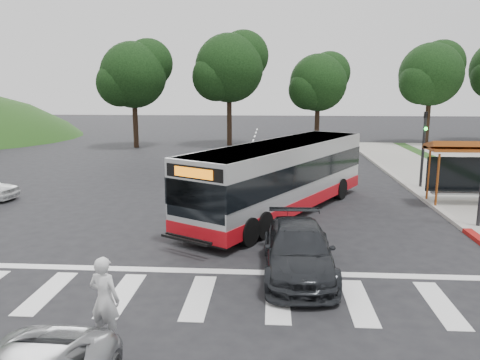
{
  "coord_description": "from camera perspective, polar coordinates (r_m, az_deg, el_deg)",
  "views": [
    {
      "loc": [
        1.79,
        -15.98,
        5.28
      ],
      "look_at": [
        0.56,
        2.23,
        1.6
      ],
      "focal_mm": 35.0,
      "sensor_mm": 36.0,
      "label": 1
    }
  ],
  "objects": [
    {
      "name": "ground",
      "position": [
        16.92,
        -2.42,
        -6.79
      ],
      "size": [
        140.0,
        140.0,
        0.0
      ],
      "primitive_type": "plane",
      "color": "black",
      "rests_on": "ground"
    },
    {
      "name": "sidewalk_east",
      "position": [
        26.21,
        24.35,
        -1.12
      ],
      "size": [
        4.0,
        40.0,
        0.12
      ],
      "primitive_type": "cube",
      "color": "gray",
      "rests_on": "ground"
    },
    {
      "name": "curb_east",
      "position": [
        25.57,
        20.15,
        -1.05
      ],
      "size": [
        0.3,
        40.0,
        0.15
      ],
      "primitive_type": "cube",
      "color": "#9E9991",
      "rests_on": "ground"
    },
    {
      "name": "crosswalk_ladder",
      "position": [
        12.31,
        -5.02,
        -14.01
      ],
      "size": [
        18.0,
        2.6,
        0.01
      ],
      "primitive_type": "cube",
      "color": "silver",
      "rests_on": "ground"
    },
    {
      "name": "bus_shelter",
      "position": [
        23.11,
        26.8,
        2.89
      ],
      "size": [
        4.2,
        1.6,
        2.86
      ],
      "color": "#954618",
      "rests_on": "sidewalk_east"
    },
    {
      "name": "traffic_signal_ne_short",
      "position": [
        25.84,
        21.49,
        4.38
      ],
      "size": [
        0.18,
        0.37,
        4.0
      ],
      "color": "black",
      "rests_on": "ground"
    },
    {
      "name": "tree_ne_a",
      "position": [
        46.32,
        22.33,
        11.94
      ],
      "size": [
        6.16,
        5.74,
        9.3
      ],
      "color": "black",
      "rests_on": "parking_lot"
    },
    {
      "name": "tree_north_a",
      "position": [
        42.24,
        -1.21,
        13.62
      ],
      "size": [
        6.6,
        6.15,
        10.17
      ],
      "color": "black",
      "rests_on": "ground"
    },
    {
      "name": "tree_north_b",
      "position": [
        44.25,
        9.61,
        11.73
      ],
      "size": [
        5.72,
        5.33,
        8.43
      ],
      "color": "black",
      "rests_on": "ground"
    },
    {
      "name": "tree_north_c",
      "position": [
        41.73,
        -12.75,
        12.51
      ],
      "size": [
        6.16,
        5.74,
        9.3
      ],
      "color": "black",
      "rests_on": "ground"
    },
    {
      "name": "transit_bus",
      "position": [
        19.67,
        5.1,
        0.21
      ],
      "size": [
        7.89,
        11.15,
        2.96
      ],
      "primitive_type": null,
      "rotation": [
        0.0,
        0.0,
        -0.53
      ],
      "color": "#A6A8AB",
      "rests_on": "ground"
    },
    {
      "name": "pedestrian",
      "position": [
        10.39,
        -16.17,
        -13.81
      ],
      "size": [
        0.77,
        0.61,
        1.87
      ],
      "primitive_type": "imported",
      "rotation": [
        0.0,
        0.0,
        2.88
      ],
      "color": "silver",
      "rests_on": "ground"
    },
    {
      "name": "dark_sedan",
      "position": [
        13.54,
        7.11,
        -8.49
      ],
      "size": [
        2.0,
        4.81,
        1.39
      ],
      "primitive_type": "imported",
      "rotation": [
        0.0,
        0.0,
        0.01
      ],
      "color": "#222427",
      "rests_on": "ground"
    }
  ]
}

